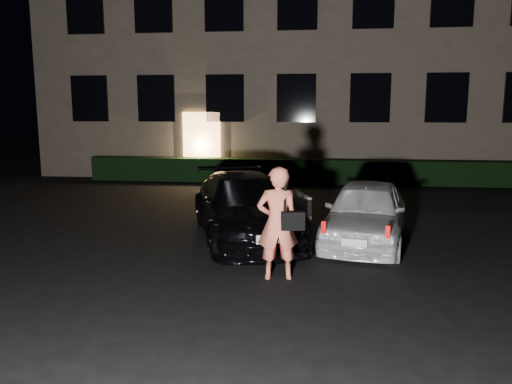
# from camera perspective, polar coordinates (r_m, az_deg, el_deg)

# --- Properties ---
(ground) EXTENTS (80.00, 80.00, 0.00)m
(ground) POSITION_cam_1_polar(r_m,az_deg,el_deg) (7.81, 0.70, -10.21)
(ground) COLOR black
(ground) RESTS_ON ground
(building) EXTENTS (20.00, 8.11, 12.00)m
(building) POSITION_cam_1_polar(r_m,az_deg,el_deg) (22.56, 5.20, 18.07)
(building) COLOR brown
(building) RESTS_ON ground
(hedge) EXTENTS (15.00, 0.70, 0.85)m
(hedge) POSITION_cam_1_polar(r_m,az_deg,el_deg) (17.96, 4.45, 2.43)
(hedge) COLOR black
(hedge) RESTS_ON ground
(sedan) EXTENTS (3.16, 4.81, 1.30)m
(sedan) POSITION_cam_1_polar(r_m,az_deg,el_deg) (10.24, -1.29, -1.68)
(sedan) COLOR black
(sedan) RESTS_ON ground
(hatch) EXTENTS (2.14, 3.87, 1.25)m
(hatch) POSITION_cam_1_polar(r_m,az_deg,el_deg) (10.04, 12.45, -2.27)
(hatch) COLOR white
(hatch) RESTS_ON ground
(man) EXTENTS (0.78, 0.53, 1.77)m
(man) POSITION_cam_1_polar(r_m,az_deg,el_deg) (7.73, 2.54, -3.56)
(man) COLOR #FF785E
(man) RESTS_ON ground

